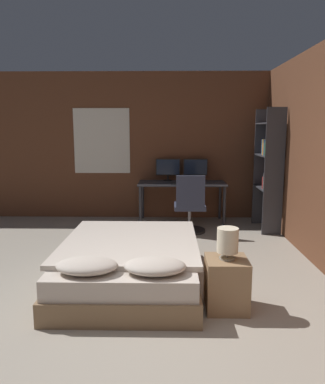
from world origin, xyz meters
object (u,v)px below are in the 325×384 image
(nightstand, at_px, (226,284))
(monitor_right, at_px, (195,168))
(bedside_lamp, at_px, (228,241))
(desk, at_px, (182,187))
(monitor_left, at_px, (168,168))
(office_chair, at_px, (190,209))
(keyboard, at_px, (182,184))
(bed, at_px, (130,263))
(bookshelf, at_px, (269,163))
(computer_mouse, at_px, (199,183))

(nightstand, bearing_deg, monitor_right, 90.97)
(bedside_lamp, bearing_deg, desk, 95.39)
(monitor_left, bearing_deg, desk, -42.08)
(bedside_lamp, distance_m, office_chair, 2.63)
(nightstand, relative_size, monitor_left, 1.10)
(monitor_left, xyz_separation_m, keyboard, (0.25, -0.45, -0.22))
(monitor_left, bearing_deg, nightstand, -80.93)
(bed, height_order, nightstand, bed)
(nightstand, height_order, bookshelf, bookshelf)
(monitor_left, bearing_deg, office_chair, -68.80)
(bed, height_order, keyboard, keyboard)
(keyboard, bearing_deg, desk, 90.00)
(office_chair, bearing_deg, monitor_right, 81.10)
(bedside_lamp, relative_size, office_chair, 0.31)
(keyboard, xyz_separation_m, computer_mouse, (0.29, 0.00, 0.01))
(desk, distance_m, bookshelf, 1.57)
(monitor_left, height_order, computer_mouse, monitor_left)
(bedside_lamp, distance_m, monitor_left, 3.59)
(monitor_right, xyz_separation_m, office_chair, (-0.14, -0.93, -0.57))
(keyboard, height_order, office_chair, office_chair)
(nightstand, bearing_deg, keyboard, 95.78)
(bedside_lamp, distance_m, desk, 3.32)
(nightstand, xyz_separation_m, office_chair, (-0.21, 2.61, 0.15))
(computer_mouse, height_order, office_chair, office_chair)
(computer_mouse, distance_m, bookshelf, 1.21)
(desk, height_order, computer_mouse, computer_mouse)
(monitor_left, distance_m, bookshelf, 1.82)
(bookshelf, bearing_deg, computer_mouse, 165.94)
(keyboard, xyz_separation_m, office_chair, (0.11, -0.47, -0.35))
(computer_mouse, bearing_deg, office_chair, -111.45)
(monitor_right, height_order, office_chair, monitor_right)
(nightstand, relative_size, computer_mouse, 6.96)
(bed, bearing_deg, monitor_left, 82.38)
(desk, distance_m, monitor_right, 0.46)
(nightstand, xyz_separation_m, keyboard, (-0.31, 3.08, 0.49))
(monitor_left, distance_m, computer_mouse, 0.74)
(bedside_lamp, height_order, monitor_right, monitor_right)
(keyboard, bearing_deg, office_chair, -77.27)
(desk, height_order, bookshelf, bookshelf)
(keyboard, distance_m, bookshelf, 1.48)
(monitor_right, bearing_deg, bedside_lamp, -89.03)
(bed, height_order, office_chair, office_chair)
(monitor_right, distance_m, computer_mouse, 0.50)
(nightstand, relative_size, bedside_lamp, 1.66)
(keyboard, relative_size, bookshelf, 0.20)
(bedside_lamp, height_order, bookshelf, bookshelf)
(desk, height_order, office_chair, office_chair)
(desk, relative_size, monitor_right, 3.52)
(office_chair, bearing_deg, nightstand, -85.50)
(monitor_right, bearing_deg, keyboard, -119.16)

